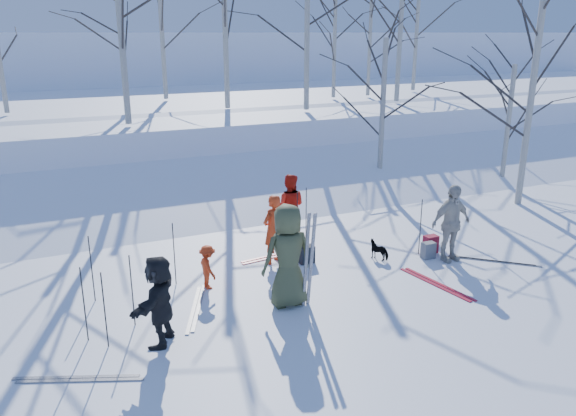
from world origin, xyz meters
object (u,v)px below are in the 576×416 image
skier_redor_behind (289,206)px  backpack_red (431,244)px  backpack_dark (306,254)px  skier_olive_center (288,256)px  skier_red_seated (208,267)px  skier_grey_west (159,300)px  dog (379,250)px  skier_red_north (273,229)px  backpack_grey (428,250)px  skier_cream_east (451,223)px

skier_redor_behind → backpack_red: size_ratio=3.93×
backpack_red → backpack_dark: size_ratio=1.05×
skier_olive_center → skier_red_seated: 1.85m
skier_red_seated → skier_grey_west: skier_grey_west is taller
skier_redor_behind → backpack_red: (2.61, -2.33, -0.61)m
dog → skier_grey_west: bearing=-11.9°
skier_red_north → backpack_grey: skier_red_north is taller
skier_cream_east → backpack_red: skier_cream_east is taller
skier_red_north → dog: (2.30, -0.83, -0.57)m
dog → backpack_dark: (-1.63, 0.49, -0.02)m
backpack_dark → skier_olive_center: bearing=-125.9°
skier_redor_behind → skier_red_seated: (-2.74, -2.02, -0.36)m
skier_redor_behind → backpack_red: skier_redor_behind is taller
backpack_grey → skier_red_seated: bearing=173.7°
skier_cream_east → skier_redor_behind: bearing=131.7°
backpack_red → backpack_grey: size_ratio=1.11×
skier_cream_east → backpack_grey: 0.83m
skier_redor_behind → skier_red_seated: size_ratio=1.79×
skier_red_seated → backpack_dark: bearing=-87.1°
backpack_grey → skier_olive_center: bearing=-168.8°
skier_olive_center → skier_red_north: (0.55, 2.02, -0.21)m
backpack_red → skier_red_north: bearing=164.7°
skier_red_seated → skier_grey_west: size_ratio=0.59×
skier_cream_east → skier_red_north: bearing=156.0°
backpack_grey → dog: bearing=158.1°
skier_cream_east → backpack_dark: (-3.03, 1.19, -0.69)m
skier_red_north → backpack_dark: size_ratio=3.96×
skier_red_seated → dog: 4.03m
skier_redor_behind → skier_red_seated: bearing=68.2°
skier_cream_east → backpack_dark: skier_cream_east is taller
backpack_grey → backpack_dark: 2.84m
backpack_grey → backpack_dark: (-2.69, 0.92, 0.01)m
skier_grey_west → skier_redor_behind: bearing=165.5°
skier_red_seated → backpack_grey: skier_red_seated is taller
skier_red_north → dog: bearing=133.1°
skier_cream_east → dog: skier_cream_east is taller
skier_olive_center → dog: (2.85, 1.20, -0.78)m
dog → backpack_red: dog is taller
skier_red_seated → backpack_dark: skier_red_seated is taller
backpack_red → skier_olive_center: bearing=-166.2°
skier_olive_center → backpack_red: skier_olive_center is taller
skier_olive_center → backpack_dark: size_ratio=4.99×
skier_redor_behind → dog: (1.29, -2.16, -0.61)m
dog → backpack_grey: dog is taller
backpack_grey → skier_red_north: bearing=159.6°
skier_redor_behind → skier_cream_east: bearing=164.9°
skier_redor_behind → backpack_grey: size_ratio=4.34×
skier_olive_center → skier_cream_east: bearing=-173.1°
backpack_red → backpack_grey: 0.37m
skier_red_north → backpack_red: skier_red_north is taller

